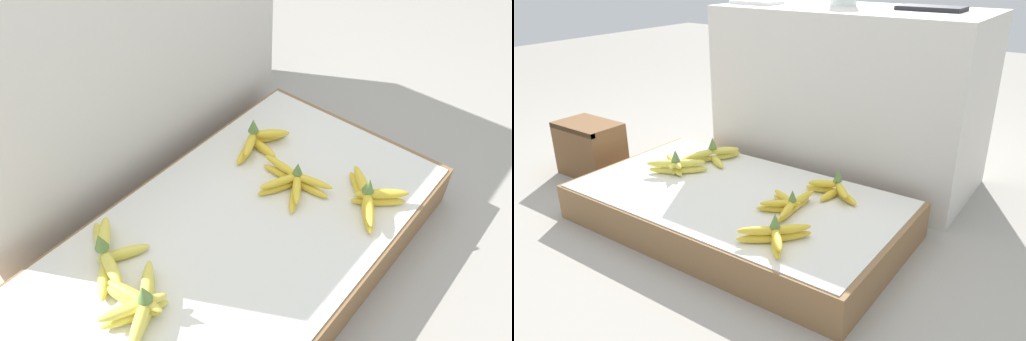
# 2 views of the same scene
# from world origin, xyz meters

# --- Properties ---
(ground_plane) EXTENTS (10.00, 10.00, 0.00)m
(ground_plane) POSITION_xyz_m (0.00, 0.00, 0.00)
(ground_plane) COLOR gray
(display_platform) EXTENTS (1.30, 0.72, 0.15)m
(display_platform) POSITION_xyz_m (0.00, 0.00, 0.07)
(display_platform) COLOR olive
(display_platform) RESTS_ON ground_plane
(back_vendor_table) EXTENTS (1.19, 0.59, 0.80)m
(back_vendor_table) POSITION_xyz_m (0.10, 0.73, 0.40)
(back_vendor_table) COLOR beige
(back_vendor_table) RESTS_ON ground_plane
(banana_bunch_front_midleft) EXTENTS (0.20, 0.21, 0.10)m
(banana_bunch_front_midleft) POSITION_xyz_m (0.33, -0.23, 0.18)
(banana_bunch_front_midleft) COLOR gold
(banana_bunch_front_midleft) RESTS_ON display_platform
(banana_bunch_middle_left) EXTENTS (0.22, 0.22, 0.11)m
(banana_bunch_middle_left) POSITION_xyz_m (-0.33, 0.02, 0.18)
(banana_bunch_middle_left) COLOR #DBCC4C
(banana_bunch_middle_left) RESTS_ON display_platform
(banana_bunch_middle_midleft) EXTENTS (0.16, 0.25, 0.09)m
(banana_bunch_middle_midleft) POSITION_xyz_m (0.24, -0.01, 0.18)
(banana_bunch_middle_midleft) COLOR gold
(banana_bunch_middle_midleft) RESTS_ON display_platform
(banana_bunch_back_left) EXTENTS (0.21, 0.26, 0.11)m
(banana_bunch_back_left) POSITION_xyz_m (-0.29, 0.20, 0.18)
(banana_bunch_back_left) COLOR #DBCC4C
(banana_bunch_back_left) RESTS_ON display_platform
(banana_bunch_back_midleft) EXTENTS (0.24, 0.13, 0.11)m
(banana_bunch_back_midleft) POSITION_xyz_m (0.32, 0.19, 0.18)
(banana_bunch_back_midleft) COLOR gold
(banana_bunch_back_midleft) RESTS_ON display_platform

